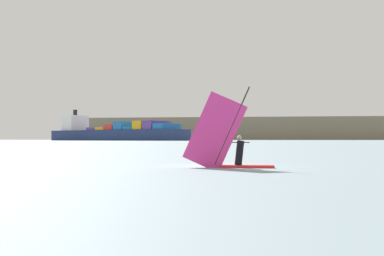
{
  "coord_description": "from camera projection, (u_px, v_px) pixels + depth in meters",
  "views": [
    {
      "loc": [
        1.13,
        -22.8,
        1.27
      ],
      "look_at": [
        -1.72,
        2.82,
        1.87
      ],
      "focal_mm": 45.23,
      "sensor_mm": 36.0,
      "label": 1
    }
  ],
  "objects": [
    {
      "name": "windsurfer",
      "position": [
        230.0,
        146.0,
        21.51
      ],
      "size": [
        4.08,
        0.64,
        3.86
      ],
      "rotation": [
        0.0,
        0.0,
        0.01
      ],
      "color": "red",
      "rests_on": "ground_plane"
    },
    {
      "name": "cargo_ship",
      "position": [
        116.0,
        133.0,
        462.26
      ],
      "size": [
        148.89,
        100.31,
        31.59
      ],
      "rotation": [
        0.0,
        0.0,
        5.78
      ],
      "color": "navy",
      "rests_on": "ground_plane"
    },
    {
      "name": "ground_plane",
      "position": [
        222.0,
        166.0,
        22.75
      ],
      "size": [
        4000.0,
        4000.0,
        0.0
      ],
      "primitive_type": "plane",
      "color": "gray"
    }
  ]
}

